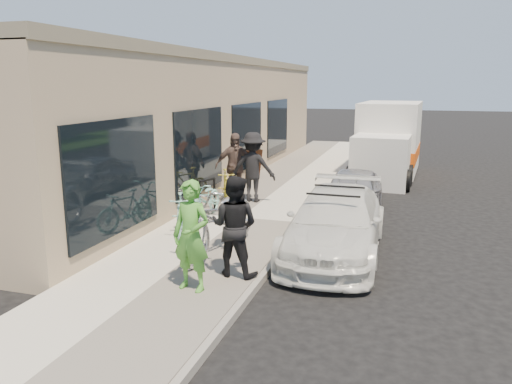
# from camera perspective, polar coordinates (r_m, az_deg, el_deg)

# --- Properties ---
(ground) EXTENTS (120.00, 120.00, 0.00)m
(ground) POSITION_cam_1_polar(r_m,az_deg,el_deg) (8.98, 4.13, -9.65)
(ground) COLOR black
(ground) RESTS_ON ground
(sidewalk) EXTENTS (3.00, 34.00, 0.15)m
(sidewalk) POSITION_cam_1_polar(r_m,az_deg,el_deg) (12.22, -1.76, -3.26)
(sidewalk) COLOR beige
(sidewalk) RESTS_ON ground
(curb) EXTENTS (0.12, 34.00, 0.13)m
(curb) POSITION_cam_1_polar(r_m,az_deg,el_deg) (11.82, 5.37, -3.89)
(curb) COLOR gray
(curb) RESTS_ON ground
(storefront) EXTENTS (3.60, 20.00, 4.22)m
(storefront) POSITION_cam_1_polar(r_m,az_deg,el_deg) (17.65, -6.50, 8.24)
(storefront) COLOR tan
(storefront) RESTS_ON ground
(bike_rack) EXTENTS (0.23, 0.57, 0.84)m
(bike_rack) POSITION_cam_1_polar(r_m,az_deg,el_deg) (12.72, -5.58, 0.02)
(bike_rack) COLOR black
(bike_rack) RESTS_ON sidewalk
(sandwich_board) EXTENTS (0.75, 0.75, 0.97)m
(sandwich_board) POSITION_cam_1_polar(r_m,az_deg,el_deg) (17.17, -0.64, 3.24)
(sandwich_board) COLOR black
(sandwich_board) RESTS_ON sidewalk
(sedan_white) EXTENTS (1.88, 4.45, 1.32)m
(sedan_white) POSITION_cam_1_polar(r_m,az_deg,el_deg) (10.04, 9.09, -3.52)
(sedan_white) COLOR white
(sedan_white) RESTS_ON ground
(sedan_silver) EXTENTS (1.43, 3.53, 1.20)m
(sedan_silver) POSITION_cam_1_polar(r_m,az_deg,el_deg) (13.06, 10.93, -0.08)
(sedan_silver) COLOR #A5A4A9
(sedan_silver) RESTS_ON ground
(moving_truck) EXTENTS (2.31, 5.54, 2.67)m
(moving_truck) POSITION_cam_1_polar(r_m,az_deg,el_deg) (18.96, 14.84, 5.33)
(moving_truck) COLOR silver
(moving_truck) RESTS_ON ground
(tandem_bike) EXTENTS (1.27, 2.73, 1.38)m
(tandem_bike) POSITION_cam_1_polar(r_m,az_deg,el_deg) (9.50, -4.04, -3.06)
(tandem_bike) COLOR silver
(tandem_bike) RESTS_ON sidewalk
(woman_rider) EXTENTS (0.70, 0.52, 1.76)m
(woman_rider) POSITION_cam_1_polar(r_m,az_deg,el_deg) (7.85, -7.40, -5.00)
(woman_rider) COLOR #4D9D34
(woman_rider) RESTS_ON sidewalk
(man_standing) EXTENTS (0.88, 0.70, 1.72)m
(man_standing) POSITION_cam_1_polar(r_m,az_deg,el_deg) (8.40, -2.49, -3.89)
(man_standing) COLOR black
(man_standing) RESTS_ON sidewalk
(cruiser_bike_a) EXTENTS (0.96, 1.51, 0.88)m
(cruiser_bike_a) POSITION_cam_1_polar(r_m,az_deg,el_deg) (10.84, -8.65, -2.59)
(cruiser_bike_a) COLOR #8ACEC5
(cruiser_bike_a) RESTS_ON sidewalk
(cruiser_bike_b) EXTENTS (0.67, 1.79, 0.93)m
(cruiser_bike_b) POSITION_cam_1_polar(r_m,az_deg,el_deg) (12.07, -5.74, -0.86)
(cruiser_bike_b) COLOR #8ACEC5
(cruiser_bike_b) RESTS_ON sidewalk
(cruiser_bike_c) EXTENTS (1.01, 1.56, 0.91)m
(cruiser_bike_c) POSITION_cam_1_polar(r_m,az_deg,el_deg) (13.56, -3.48, 0.60)
(cruiser_bike_c) COLOR gold
(cruiser_bike_c) RESTS_ON sidewalk
(bystander_a) EXTENTS (1.28, 0.80, 1.91)m
(bystander_a) POSITION_cam_1_polar(r_m,az_deg,el_deg) (13.67, -0.34, 2.85)
(bystander_a) COLOR black
(bystander_a) RESTS_ON sidewalk
(bystander_b) EXTENTS (1.17, 0.96, 1.87)m
(bystander_b) POSITION_cam_1_polar(r_m,az_deg,el_deg) (13.95, -2.48, 2.95)
(bystander_b) COLOR brown
(bystander_b) RESTS_ON sidewalk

